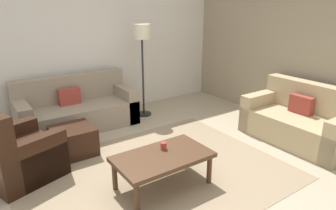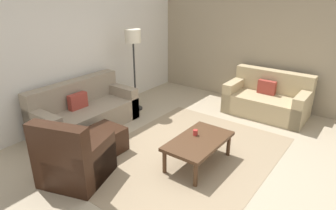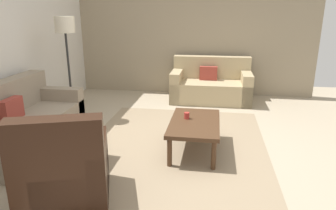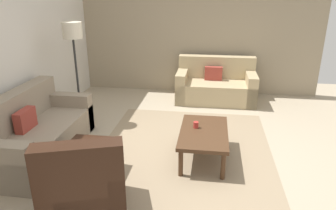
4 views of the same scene
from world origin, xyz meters
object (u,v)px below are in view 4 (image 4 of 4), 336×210
Objects in this scene: armchair_leather at (85,192)px; cup at (196,125)px; couch_loveseat at (216,86)px; coffee_table at (204,134)px; couch_main at (32,134)px; lamp_standing at (73,41)px; ottoman at (90,159)px.

armchair_leather is 1.80m from cup.
armchair_leather reaches higher than cup.
couch_loveseat reaches higher than coffee_table.
cup is at bearing -82.12° from couch_main.
lamp_standing is (2.41, 1.07, 1.10)m from armchair_leather.
ottoman is 0.51× the size of coffee_table.
couch_main is 2.39m from coffee_table.
couch_loveseat is at bearing -26.62° from ottoman.
cup is at bearing -114.16° from lamp_standing.
armchair_leather reaches higher than couch_loveseat.
couch_loveseat is 0.94× the size of lamp_standing.
couch_loveseat is 2.44m from cup.
couch_main is at bearing 171.93° from lamp_standing.
lamp_standing is at bearing 26.45° from ottoman.
armchair_leather is (-3.89, 1.29, 0.01)m from couch_loveseat.
lamp_standing is (1.62, 0.81, 1.21)m from ottoman.
ottoman is at bearing -153.55° from lamp_standing.
couch_loveseat is 1.45× the size of coffee_table.
ottoman is 0.33× the size of lamp_standing.
couch_loveseat reaches higher than ottoman.
armchair_leather is 11.76× the size of cup.
coffee_table is at bearing -114.96° from lamp_standing.
ottoman is 1.53m from coffee_table.
couch_loveseat is 4.10m from armchair_leather.
couch_main is at bearing 97.88° from cup.
lamp_standing is (-1.48, 2.37, 1.11)m from couch_loveseat.
coffee_table is (0.60, -1.40, 0.16)m from ottoman.
lamp_standing is (1.25, -0.18, 1.11)m from couch_main.
ottoman is 1.48m from cup.
couch_main is at bearing 69.28° from ottoman.
lamp_standing is at bearing 65.84° from cup.
couch_loveseat is at bearing -42.92° from couch_main.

